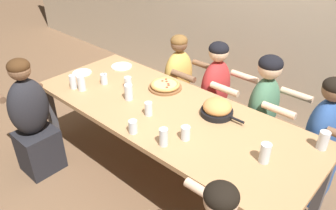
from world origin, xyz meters
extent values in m
plane|color=brown|center=(0.00, 0.00, 0.00)|extent=(18.00, 18.00, 0.00)
cube|color=tan|center=(0.00, 0.00, 0.74)|extent=(2.52, 0.98, 0.04)
cube|color=#4C4C51|center=(-1.20, -0.43, 0.36)|extent=(0.07, 0.07, 0.72)
cube|color=#4C4C51|center=(-1.20, 0.43, 0.36)|extent=(0.07, 0.07, 0.72)
cube|color=#4C4C51|center=(1.20, 0.43, 0.36)|extent=(0.07, 0.07, 0.72)
cylinder|color=brown|center=(-0.28, 0.27, 0.77)|extent=(0.31, 0.31, 0.02)
torus|color=tan|center=(-0.28, 0.27, 0.80)|extent=(0.27, 0.27, 0.03)
cylinder|color=#E5C675|center=(-0.28, 0.27, 0.80)|extent=(0.23, 0.23, 0.03)
cylinder|color=#C6422D|center=(-0.25, 0.28, 0.81)|extent=(0.02, 0.02, 0.01)
cylinder|color=#C6422D|center=(-0.33, 0.34, 0.81)|extent=(0.02, 0.02, 0.01)
cylinder|color=#C6422D|center=(-0.33, 0.29, 0.81)|extent=(0.02, 0.02, 0.01)
cylinder|color=#C6422D|center=(-0.21, 0.22, 0.81)|extent=(0.02, 0.02, 0.01)
cylinder|color=#C6422D|center=(-0.30, 0.31, 0.81)|extent=(0.02, 0.02, 0.01)
cylinder|color=#C6422D|center=(-0.23, 0.26, 0.81)|extent=(0.02, 0.02, 0.01)
cylinder|color=black|center=(0.34, 0.21, 0.79)|extent=(0.26, 0.26, 0.05)
cylinder|color=black|center=(0.53, 0.21, 0.80)|extent=(0.12, 0.02, 0.02)
ellipsoid|color=#D68E4C|center=(0.34, 0.21, 0.84)|extent=(0.23, 0.23, 0.13)
cylinder|color=white|center=(-1.12, -0.06, 0.77)|extent=(0.19, 0.19, 0.01)
cube|color=#B7B7BC|center=(-1.12, -0.06, 0.78)|extent=(0.09, 0.11, 0.01)
cylinder|color=white|center=(-0.94, 0.31, 0.77)|extent=(0.21, 0.21, 0.01)
cube|color=#B7B7BC|center=(-0.94, 0.31, 0.78)|extent=(0.02, 0.15, 0.01)
cylinder|color=silver|center=(-0.77, -0.05, 0.81)|extent=(0.07, 0.07, 0.10)
cylinder|color=#1EA8DB|center=(-0.77, -0.05, 0.80)|extent=(0.06, 0.06, 0.07)
cylinder|color=black|center=(-0.76, -0.05, 0.82)|extent=(0.00, 0.01, 0.12)
cylinder|color=silver|center=(-0.82, -0.27, 0.83)|extent=(0.07, 0.07, 0.14)
cylinder|color=silver|center=(-0.82, -0.27, 0.80)|extent=(0.06, 0.06, 0.08)
cylinder|color=silver|center=(0.02, -0.41, 0.81)|extent=(0.07, 0.07, 0.10)
cylinder|color=silver|center=(0.02, -0.41, 0.79)|extent=(0.06, 0.06, 0.06)
cylinder|color=silver|center=(0.36, -0.21, 0.82)|extent=(0.07, 0.07, 0.11)
cylinder|color=silver|center=(0.36, -0.21, 0.80)|extent=(0.06, 0.06, 0.08)
cylinder|color=silver|center=(0.29, -0.37, 0.83)|extent=(0.06, 0.06, 0.14)
cylinder|color=black|center=(0.29, -0.37, 0.80)|extent=(0.06, 0.06, 0.08)
cylinder|color=silver|center=(-0.54, 0.04, 0.82)|extent=(0.07, 0.07, 0.11)
cylinder|color=black|center=(-0.54, 0.04, 0.80)|extent=(0.06, 0.06, 0.08)
cylinder|color=silver|center=(-0.91, -0.30, 0.83)|extent=(0.06, 0.06, 0.13)
cylinder|color=silver|center=(-0.91, -0.30, 0.79)|extent=(0.05, 0.05, 0.06)
cylinder|color=silver|center=(-0.07, -0.16, 0.82)|extent=(0.06, 0.06, 0.11)
cylinder|color=silver|center=(0.90, -0.05, 0.83)|extent=(0.07, 0.07, 0.14)
cylinder|color=silver|center=(0.90, -0.05, 0.82)|extent=(0.06, 0.06, 0.10)
cylinder|color=silver|center=(1.13, 0.35, 0.83)|extent=(0.07, 0.07, 0.14)
cylinder|color=black|center=(1.13, 0.35, 0.81)|extent=(0.06, 0.06, 0.10)
cylinder|color=silver|center=(-0.38, -0.10, 0.83)|extent=(0.07, 0.07, 0.14)
cylinder|color=black|center=(-0.38, -0.10, 0.80)|extent=(0.06, 0.06, 0.08)
cube|color=#B22D2D|center=(-0.01, 0.71, 0.21)|extent=(0.32, 0.34, 0.43)
ellipsoid|color=#B22D2D|center=(-0.01, 0.71, 0.70)|extent=(0.24, 0.36, 0.54)
sphere|color=beige|center=(-0.01, 0.71, 1.06)|extent=(0.19, 0.19, 0.19)
ellipsoid|color=black|center=(-0.01, 0.71, 1.09)|extent=(0.19, 0.19, 0.13)
cylinder|color=beige|center=(0.19, 0.88, 0.82)|extent=(0.28, 0.06, 0.06)
cylinder|color=beige|center=(0.19, 0.54, 0.82)|extent=(0.28, 0.06, 0.06)
cube|color=#2D5193|center=(1.03, 0.71, 0.21)|extent=(0.32, 0.34, 0.43)
ellipsoid|color=#2D5193|center=(1.03, 0.71, 0.69)|extent=(0.24, 0.36, 0.53)
sphere|color=brown|center=(1.03, 0.71, 1.04)|extent=(0.18, 0.18, 0.18)
ellipsoid|color=black|center=(1.03, 0.71, 1.08)|extent=(0.19, 0.19, 0.13)
cube|color=#477556|center=(0.51, 0.71, 0.21)|extent=(0.32, 0.34, 0.43)
ellipsoid|color=#477556|center=(0.51, 0.71, 0.70)|extent=(0.24, 0.36, 0.54)
sphere|color=beige|center=(0.51, 0.71, 1.07)|extent=(0.20, 0.20, 0.20)
ellipsoid|color=black|center=(0.51, 0.71, 1.10)|extent=(0.21, 0.21, 0.14)
cylinder|color=beige|center=(0.71, 0.88, 0.81)|extent=(0.28, 0.06, 0.06)
cylinder|color=beige|center=(0.71, 0.54, 0.81)|extent=(0.28, 0.06, 0.06)
cube|color=gold|center=(-0.49, 0.71, 0.21)|extent=(0.32, 0.34, 0.43)
ellipsoid|color=gold|center=(-0.49, 0.71, 0.69)|extent=(0.24, 0.36, 0.51)
sphere|color=brown|center=(-0.49, 0.71, 1.02)|extent=(0.17, 0.17, 0.17)
ellipsoid|color=brown|center=(-0.49, 0.71, 1.05)|extent=(0.18, 0.18, 0.12)
cylinder|color=brown|center=(-0.29, 0.88, 0.79)|extent=(0.28, 0.06, 0.06)
cylinder|color=brown|center=(-0.29, 0.54, 0.79)|extent=(0.28, 0.06, 0.06)
sphere|color=beige|center=(0.99, -0.71, 1.00)|extent=(0.17, 0.17, 0.17)
ellipsoid|color=black|center=(0.99, -0.71, 1.03)|extent=(0.18, 0.18, 0.12)
cylinder|color=beige|center=(0.78, -0.54, 0.77)|extent=(0.28, 0.06, 0.06)
cube|color=#232328|center=(-1.01, -0.71, 0.21)|extent=(0.32, 0.34, 0.43)
ellipsoid|color=#232328|center=(-1.01, -0.71, 0.70)|extent=(0.24, 0.36, 0.54)
sphere|color=brown|center=(-1.01, -0.71, 1.06)|extent=(0.18, 0.18, 0.18)
ellipsoid|color=#422814|center=(-1.01, -0.71, 1.09)|extent=(0.19, 0.19, 0.13)
cylinder|color=brown|center=(-1.22, -0.54, 0.82)|extent=(0.28, 0.06, 0.06)
camera|label=1|loc=(1.55, -1.71, 2.21)|focal=35.00mm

